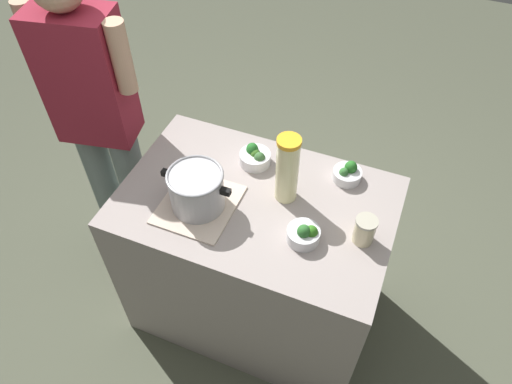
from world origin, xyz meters
TOP-DOWN VIEW (x-y plane):
  - ground_plane at (0.00, 0.00)m, footprint 8.00×8.00m
  - counter_slab at (0.00, 0.00)m, footprint 1.10×0.71m
  - dish_cloth at (0.20, 0.11)m, footprint 0.29×0.32m
  - cooking_pot at (0.20, 0.11)m, footprint 0.29×0.22m
  - lemonade_pitcher at (-0.10, -0.07)m, footprint 0.09×0.09m
  - mason_jar at (-0.44, 0.03)m, footprint 0.08×0.08m
  - broccoli_bowl_front at (0.08, -0.20)m, footprint 0.13×0.13m
  - broccoli_bowl_center at (-0.30, -0.25)m, footprint 0.12×0.12m
  - broccoli_bowl_back at (-0.24, 0.11)m, footprint 0.12×0.12m
  - person_cook at (0.83, -0.14)m, footprint 0.50×0.26m

SIDE VIEW (x-z plane):
  - ground_plane at x=0.00m, z-range 0.00..0.00m
  - counter_slab at x=0.00m, z-range 0.00..0.85m
  - dish_cloth at x=0.20m, z-range 0.85..0.86m
  - broccoli_bowl_center at x=-0.30m, z-range 0.84..0.93m
  - broccoli_bowl_front at x=0.08m, z-range 0.84..0.93m
  - broccoli_bowl_back at x=-0.24m, z-range 0.84..0.93m
  - person_cook at x=0.83m, z-range 0.09..1.71m
  - mason_jar at x=-0.44m, z-range 0.85..0.97m
  - cooking_pot at x=0.20m, z-range 0.86..1.03m
  - lemonade_pitcher at x=-0.10m, z-range 0.85..1.16m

